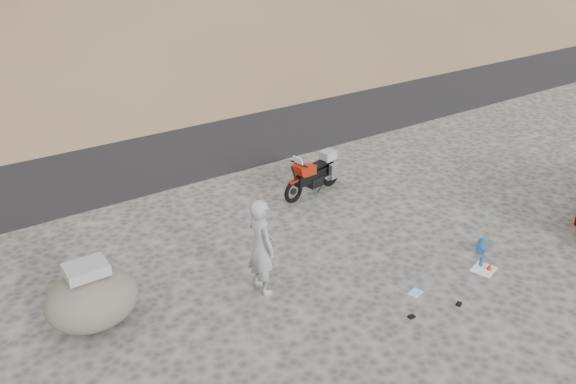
{
  "coord_description": "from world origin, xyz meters",
  "views": [
    {
      "loc": [
        -6.44,
        -7.32,
        6.61
      ],
      "look_at": [
        -0.2,
        1.97,
        1.0
      ],
      "focal_mm": 35.0,
      "sensor_mm": 36.0,
      "label": 1
    }
  ],
  "objects": [
    {
      "name": "small_rock",
      "position": [
        -4.75,
        1.94,
        0.2
      ],
      "size": [
        0.73,
        0.67,
        0.4
      ],
      "rotation": [
        0.0,
        0.0,
        0.12
      ],
      "color": "#544E48",
      "rests_on": "ground"
    },
    {
      "name": "boulder",
      "position": [
        -4.87,
        1.2,
        0.54
      ],
      "size": [
        1.87,
        1.68,
        1.23
      ],
      "rotation": [
        0.0,
        0.0,
        -0.2
      ],
      "color": "#544E48",
      "rests_on": "ground"
    },
    {
      "name": "road",
      "position": [
        0.0,
        9.0,
        0.0
      ],
      "size": [
        120.0,
        7.0,
        0.05
      ],
      "primitive_type": "cube",
      "color": "black",
      "rests_on": "ground"
    },
    {
      "name": "motorcycle",
      "position": [
        1.51,
        3.24,
        0.52
      ],
      "size": [
        2.04,
        0.83,
        1.23
      ],
      "rotation": [
        0.0,
        0.0,
        0.2
      ],
      "color": "black",
      "rests_on": "ground"
    },
    {
      "name": "gear_funnel",
      "position": [
        2.35,
        -1.66,
        0.08
      ],
      "size": [
        0.15,
        0.15,
        0.16
      ],
      "primitive_type": "cone",
      "rotation": [
        0.0,
        0.0,
        0.29
      ],
      "color": "#B1270B",
      "rests_on": "ground"
    },
    {
      "name": "gear_glove_a",
      "position": [
        -0.06,
        -1.85,
        0.02
      ],
      "size": [
        0.13,
        0.1,
        0.03
      ],
      "primitive_type": "cube",
      "rotation": [
        0.0,
        0.0,
        -0.09
      ],
      "color": "black",
      "rests_on": "ground"
    },
    {
      "name": "gear_blue_mat",
      "position": [
        2.85,
        -1.05,
        0.09
      ],
      "size": [
        0.46,
        0.38,
        0.17
      ],
      "primitive_type": "cylinder",
      "rotation": [
        0.0,
        1.57,
        0.57
      ],
      "color": "navy",
      "rests_on": "ground"
    },
    {
      "name": "gear_blue_cloth",
      "position": [
        0.52,
        -1.37,
        0.01
      ],
      "size": [
        0.32,
        0.26,
        0.01
      ],
      "primitive_type": "cube",
      "rotation": [
        0.0,
        0.0,
        0.2
      ],
      "color": "#9CC0F1",
      "rests_on": "ground"
    },
    {
      "name": "ground",
      "position": [
        0.0,
        0.0,
        0.0
      ],
      "size": [
        140.0,
        140.0,
        0.0
      ],
      "primitive_type": "plane",
      "color": "#403E3B",
      "rests_on": "ground"
    },
    {
      "name": "gear_white_cloth",
      "position": [
        2.27,
        -1.59,
        0.01
      ],
      "size": [
        0.57,
        0.54,
        0.02
      ],
      "primitive_type": "cube",
      "rotation": [
        0.0,
        0.0,
        0.3
      ],
      "color": "white",
      "rests_on": "ground"
    },
    {
      "name": "gear_bottle",
      "position": [
        2.33,
        -1.46,
        0.11
      ],
      "size": [
        0.09,
        0.09,
        0.21
      ],
      "primitive_type": "cylinder",
      "rotation": [
        0.0,
        0.0,
        0.22
      ],
      "color": "navy",
      "rests_on": "ground"
    },
    {
      "name": "gear_glove_b",
      "position": [
        0.94,
        -2.08,
        0.02
      ],
      "size": [
        0.14,
        0.13,
        0.04
      ],
      "primitive_type": "cube",
      "rotation": [
        0.0,
        0.0,
        0.38
      ],
      "color": "black",
      "rests_on": "ground"
    },
    {
      "name": "man",
      "position": [
        -1.87,
        0.4,
        0.0
      ],
      "size": [
        0.48,
        0.72,
        1.97
      ],
      "primitive_type": "imported",
      "rotation": [
        0.0,
        0.0,
        1.58
      ],
      "color": "#929397",
      "rests_on": "ground"
    }
  ]
}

